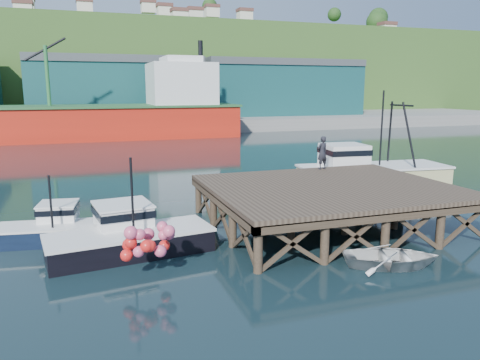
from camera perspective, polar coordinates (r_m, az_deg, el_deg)
name	(u,v)px	position (r m, az deg, el deg)	size (l,w,h in m)	color
ground	(227,236)	(22.51, -1.65, -6.86)	(300.00, 300.00, 0.00)	black
wharf	(332,189)	(23.99, 11.11, -1.13)	(12.00, 10.00, 2.62)	brown
far_quay	(115,121)	(90.87, -14.96, 6.99)	(160.00, 40.00, 2.00)	gray
warehouse_mid	(116,91)	(85.69, -14.90, 10.45)	(28.00, 16.00, 9.00)	#174E4C
warehouse_right	(274,91)	(92.85, 4.23, 10.81)	(30.00, 16.00, 9.00)	#174E4C
cargo_ship	(63,115)	(68.59, -20.82, 7.37)	(55.50, 10.00, 13.75)	red
hillside	(104,71)	(120.69, -16.27, 12.61)	(220.00, 50.00, 22.00)	#2D511E
boat_navy	(56,227)	(23.26, -21.47, -5.38)	(5.37, 3.20, 3.22)	#0E1A32
boat_black	(129,235)	(20.71, -13.42, -6.50)	(7.15, 5.96, 4.25)	black
trawler	(371,171)	(33.27, 15.65, 1.12)	(10.47, 4.60, 6.81)	#CFCA86
dinghy	(391,257)	(19.66, 17.96, -8.93)	(2.67, 3.73, 0.77)	silver
dockworker	(322,153)	(28.66, 9.99, 3.29)	(0.73, 0.48, 1.99)	black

